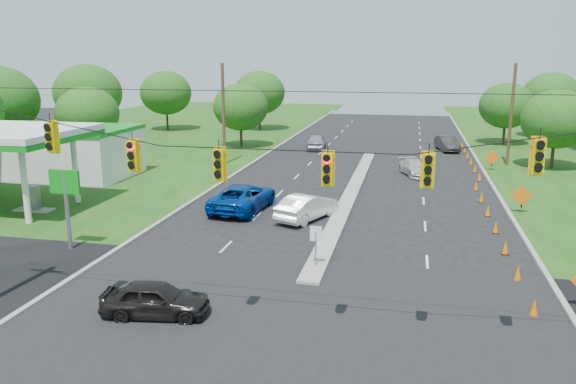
% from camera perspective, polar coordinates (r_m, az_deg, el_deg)
% --- Properties ---
extents(ground, '(160.00, 160.00, 0.00)m').
position_cam_1_polar(ground, '(20.50, -0.10, -13.79)').
color(ground, black).
rests_on(ground, ground).
extents(cross_street, '(160.00, 14.00, 0.02)m').
position_cam_1_polar(cross_street, '(20.50, -0.10, -13.79)').
color(cross_street, black).
rests_on(cross_street, ground).
extents(curb_left, '(0.25, 110.00, 0.16)m').
position_cam_1_polar(curb_left, '(50.70, -3.87, 2.72)').
color(curb_left, gray).
rests_on(curb_left, ground).
extents(curb_right, '(0.25, 110.00, 0.16)m').
position_cam_1_polar(curb_right, '(49.09, 19.41, 1.63)').
color(curb_right, gray).
rests_on(curb_right, ground).
extents(median, '(1.00, 34.00, 0.18)m').
position_cam_1_polar(median, '(40.11, 6.44, -0.19)').
color(median, gray).
rests_on(median, ground).
extents(median_sign, '(0.55, 0.06, 2.05)m').
position_cam_1_polar(median_sign, '(25.39, 2.86, -4.76)').
color(median_sign, gray).
rests_on(median_sign, ground).
extents(signal_span, '(25.60, 0.32, 9.00)m').
position_cam_1_polar(signal_span, '(17.82, -0.97, -0.88)').
color(signal_span, '#422D1C').
rests_on(signal_span, ground).
extents(utility_pole_far_left, '(0.28, 0.28, 9.00)m').
position_cam_1_polar(utility_pole_far_left, '(50.79, -6.57, 7.81)').
color(utility_pole_far_left, '#422D1C').
rests_on(utility_pole_far_left, ground).
extents(utility_pole_far_right, '(0.28, 0.28, 9.00)m').
position_cam_1_polar(utility_pole_far_right, '(53.70, 21.74, 7.26)').
color(utility_pole_far_right, '#422D1C').
rests_on(utility_pole_far_right, ground).
extents(gas_station, '(18.40, 19.70, 5.20)m').
position_cam_1_polar(gas_station, '(47.50, -23.31, 4.08)').
color(gas_station, white).
rests_on(gas_station, ground).
extents(cone_0, '(0.32, 0.32, 0.70)m').
position_cam_1_polar(cone_0, '(23.17, 23.73, -10.71)').
color(cone_0, orange).
rests_on(cone_0, ground).
extents(cone_1, '(0.32, 0.32, 0.70)m').
position_cam_1_polar(cone_1, '(26.36, 22.31, -7.66)').
color(cone_1, orange).
rests_on(cone_1, ground).
extents(cone_2, '(0.32, 0.32, 0.70)m').
position_cam_1_polar(cone_2, '(29.61, 21.22, -5.27)').
color(cone_2, orange).
rests_on(cone_2, ground).
extents(cone_3, '(0.32, 0.32, 0.70)m').
position_cam_1_polar(cone_3, '(32.92, 20.35, -3.36)').
color(cone_3, orange).
rests_on(cone_3, ground).
extents(cone_4, '(0.32, 0.32, 0.70)m').
position_cam_1_polar(cone_4, '(36.26, 19.64, -1.80)').
color(cone_4, orange).
rests_on(cone_4, ground).
extents(cone_5, '(0.32, 0.32, 0.70)m').
position_cam_1_polar(cone_5, '(39.64, 19.06, -0.50)').
color(cone_5, orange).
rests_on(cone_5, ground).
extents(cone_6, '(0.32, 0.32, 0.70)m').
position_cam_1_polar(cone_6, '(43.03, 18.56, 0.59)').
color(cone_6, orange).
rests_on(cone_6, ground).
extents(cone_7, '(0.32, 0.32, 0.70)m').
position_cam_1_polar(cone_7, '(46.50, 18.88, 1.49)').
color(cone_7, orange).
rests_on(cone_7, ground).
extents(cone_8, '(0.32, 0.32, 0.70)m').
position_cam_1_polar(cone_8, '(49.92, 18.46, 2.30)').
color(cone_8, orange).
rests_on(cone_8, ground).
extents(cone_9, '(0.32, 0.32, 0.70)m').
position_cam_1_polar(cone_9, '(53.34, 18.10, 3.00)').
color(cone_9, orange).
rests_on(cone_9, ground).
extents(cone_10, '(0.32, 0.32, 0.70)m').
position_cam_1_polar(cone_10, '(56.78, 17.78, 3.62)').
color(cone_10, orange).
rests_on(cone_10, ground).
extents(cone_11, '(0.32, 0.32, 0.70)m').
position_cam_1_polar(cone_11, '(60.22, 17.50, 4.17)').
color(cone_11, orange).
rests_on(cone_11, ground).
extents(cone_12, '(0.32, 0.32, 0.70)m').
position_cam_1_polar(cone_12, '(63.67, 17.25, 4.66)').
color(cone_12, orange).
rests_on(cone_12, ground).
extents(work_sign_1, '(1.27, 0.58, 1.37)m').
position_cam_1_polar(work_sign_1, '(37.37, 22.66, -0.45)').
color(work_sign_1, black).
rests_on(work_sign_1, ground).
extents(work_sign_2, '(1.27, 0.58, 1.37)m').
position_cam_1_polar(work_sign_2, '(50.94, 20.03, 3.24)').
color(work_sign_2, black).
rests_on(work_sign_2, ground).
extents(tree_2, '(5.88, 5.88, 6.86)m').
position_cam_1_polar(tree_2, '(56.64, -19.71, 7.53)').
color(tree_2, black).
rests_on(tree_2, ground).
extents(tree_3, '(7.56, 7.56, 8.82)m').
position_cam_1_polar(tree_3, '(68.18, -19.67, 9.45)').
color(tree_3, black).
rests_on(tree_3, ground).
extents(tree_4, '(6.72, 6.72, 7.84)m').
position_cam_1_polar(tree_4, '(76.90, -12.30, 9.81)').
color(tree_4, black).
rests_on(tree_4, ground).
extents(tree_5, '(5.88, 5.88, 6.86)m').
position_cam_1_polar(tree_5, '(60.74, -4.84, 8.60)').
color(tree_5, black).
rests_on(tree_5, ground).
extents(tree_6, '(6.72, 6.72, 7.84)m').
position_cam_1_polar(tree_6, '(75.62, -2.91, 10.04)').
color(tree_6, black).
rests_on(tree_6, ground).
extents(tree_9, '(5.88, 5.88, 6.86)m').
position_cam_1_polar(tree_9, '(53.41, 25.61, 6.69)').
color(tree_9, black).
rests_on(tree_9, ground).
extents(tree_11, '(6.72, 6.72, 7.84)m').
position_cam_1_polar(tree_11, '(74.67, 25.16, 8.77)').
color(tree_11, black).
rests_on(tree_11, ground).
extents(tree_12, '(5.88, 5.88, 6.86)m').
position_cam_1_polar(tree_12, '(66.75, 21.30, 8.18)').
color(tree_12, black).
rests_on(tree_12, ground).
extents(black_sedan, '(4.18, 2.19, 1.36)m').
position_cam_1_polar(black_sedan, '(21.73, -13.31, -10.56)').
color(black_sedan, black).
rests_on(black_sedan, ground).
extents(white_sedan, '(3.33, 4.96, 1.55)m').
position_cam_1_polar(white_sedan, '(33.42, 1.94, -1.51)').
color(white_sedan, silver).
rests_on(white_sedan, ground).
extents(blue_pickup, '(3.28, 6.28, 1.69)m').
position_cam_1_polar(blue_pickup, '(35.54, -4.59, -0.52)').
color(blue_pickup, '#032F90').
rests_on(blue_pickup, ground).
extents(silver_car_far, '(3.12, 4.67, 1.26)m').
position_cam_1_polar(silver_car_far, '(47.30, 12.77, 2.42)').
color(silver_car_far, '#B9B9B9').
rests_on(silver_car_far, ground).
extents(silver_car_oncoming, '(2.34, 4.87, 1.61)m').
position_cam_1_polar(silver_car_oncoming, '(59.66, 2.91, 5.13)').
color(silver_car_oncoming, '#8F8CA5').
rests_on(silver_car_oncoming, ground).
extents(dark_car_receding, '(2.60, 4.93, 1.54)m').
position_cam_1_polar(dark_car_receding, '(60.92, 15.86, 4.78)').
color(dark_car_receding, '#272727').
rests_on(dark_car_receding, ground).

